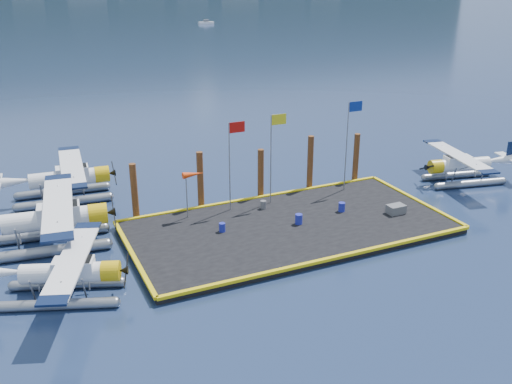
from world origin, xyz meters
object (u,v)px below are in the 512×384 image
(seaplane_c, at_px, (67,180))
(drum_2, at_px, (342,207))
(drum_0, at_px, (222,227))
(drum_1, at_px, (299,219))
(crate, at_px, (396,209))
(piling_3, at_px, (310,164))
(flagpole_yellow, at_px, (274,145))
(windsock, at_px, (193,175))
(piling_2, at_px, (261,175))
(flagpole_blue, at_px, (350,133))
(seaplane_b, at_px, (52,222))
(flagpole_red, at_px, (232,153))
(seaplane_a, at_px, (68,275))
(piling_0, at_px, (135,193))
(seaplane_d, at_px, (461,167))
(piling_1, at_px, (200,182))
(piling_4, at_px, (356,159))
(drum_5, at_px, (263,205))

(seaplane_c, bearing_deg, drum_2, 61.40)
(drum_0, bearing_deg, drum_1, -11.27)
(crate, xyz_separation_m, piling_3, (-2.76, 6.71, 1.46))
(flagpole_yellow, bearing_deg, piling_3, 22.85)
(drum_0, distance_m, flagpole_yellow, 6.92)
(windsock, bearing_deg, piling_2, 16.15)
(drum_1, bearing_deg, piling_3, 54.72)
(flagpole_blue, bearing_deg, crate, -83.70)
(drum_1, bearing_deg, crate, -10.17)
(seaplane_b, bearing_deg, flagpole_blue, 96.86)
(drum_2, xyz_separation_m, flagpole_red, (-6.46, 3.33, 3.69))
(seaplane_a, height_order, drum_0, seaplane_a)
(crate, bearing_deg, piling_3, 112.36)
(piling_0, bearing_deg, piling_3, 0.00)
(seaplane_d, distance_m, crate, 9.48)
(seaplane_c, height_order, windsock, windsock)
(piling_1, relative_size, piling_2, 1.11)
(seaplane_a, relative_size, piling_0, 2.10)
(piling_4, bearing_deg, flagpole_blue, -138.42)
(crate, relative_size, piling_4, 0.29)
(drum_2, bearing_deg, flagpole_yellow, 136.15)
(drum_5, bearing_deg, flagpole_blue, 5.80)
(seaplane_a, relative_size, seaplane_c, 0.87)
(windsock, bearing_deg, seaplane_a, -144.20)
(piling_4, bearing_deg, drum_1, -145.09)
(drum_1, xyz_separation_m, piling_0, (-9.10, 5.52, 1.27))
(seaplane_d, relative_size, drum_5, 15.64)
(windsock, relative_size, piling_1, 0.74)
(drum_1, distance_m, flagpole_yellow, 5.45)
(crate, bearing_deg, drum_0, 169.37)
(crate, bearing_deg, piling_0, 156.94)
(seaplane_c, distance_m, drum_0, 12.94)
(drum_5, height_order, piling_4, piling_4)
(seaplane_c, distance_m, seaplane_d, 29.43)
(seaplane_a, relative_size, flagpole_red, 1.40)
(seaplane_a, height_order, flagpole_yellow, flagpole_yellow)
(flagpole_yellow, bearing_deg, drum_2, -43.85)
(seaplane_a, bearing_deg, seaplane_c, -167.37)
(seaplane_a, height_order, seaplane_b, seaplane_b)
(flagpole_blue, height_order, piling_4, flagpole_blue)
(seaplane_b, bearing_deg, flagpole_yellow, 96.89)
(piling_3, bearing_deg, piling_1, 180.00)
(seaplane_d, xyz_separation_m, drum_2, (-11.87, -1.75, -0.63))
(seaplane_b, distance_m, crate, 21.67)
(seaplane_b, distance_m, piling_2, 14.38)
(drum_5, distance_m, crate, 8.82)
(flagpole_red, bearing_deg, piling_1, 136.85)
(drum_1, xyz_separation_m, drum_2, (3.57, 0.58, -0.02))
(flagpole_red, height_order, windsock, flagpole_red)
(drum_5, xyz_separation_m, windsock, (-4.64, 0.72, 2.55))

